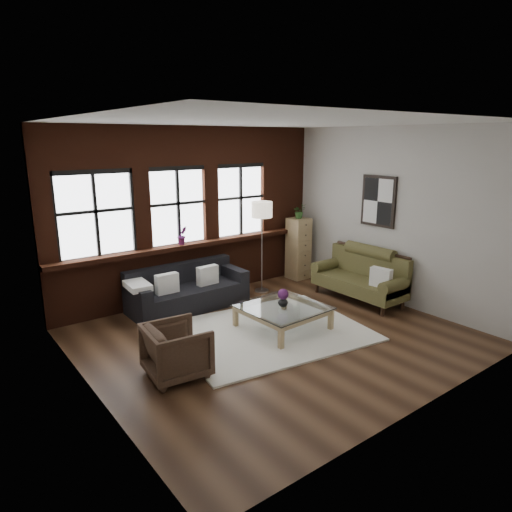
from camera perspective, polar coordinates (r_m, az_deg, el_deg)
floor at (r=7.18m, az=2.30°, el=-10.01°), size 5.50×5.50×0.00m
ceiling at (r=6.54m, az=2.59°, el=16.45°), size 5.50×5.50×0.00m
wall_back at (r=8.71m, az=-8.14°, el=5.26°), size 5.50×0.00×5.50m
wall_front at (r=5.07m, az=20.77°, el=-2.21°), size 5.50×0.00×5.50m
wall_left at (r=5.40m, az=-20.68°, el=-1.21°), size 0.00×5.00×5.00m
wall_right at (r=8.66m, az=16.64°, el=4.74°), size 0.00×5.00×5.00m
brick_backwall at (r=8.66m, az=-7.95°, el=5.21°), size 5.50×0.12×3.20m
sill_ledge at (r=8.69m, az=-7.53°, el=1.49°), size 5.50×0.30×0.08m
window_left at (r=7.94m, az=-19.44°, el=4.78°), size 1.38×0.10×1.50m
window_mid at (r=8.51m, az=-9.78°, el=5.99°), size 1.38×0.10×1.50m
window_right at (r=9.23m, az=-2.02°, el=6.84°), size 1.38×0.10×1.50m
wall_poster at (r=8.78m, az=15.07°, el=6.63°), size 0.05×0.74×0.94m
shag_rug at (r=7.30m, az=1.62°, el=-9.42°), size 3.21×2.69×0.03m
dark_sofa at (r=8.28m, az=-8.50°, el=-3.92°), size 2.12×0.86×0.77m
pillow_a at (r=7.94m, az=-11.07°, el=-3.40°), size 0.40×0.14×0.34m
pillow_b at (r=8.31m, az=-6.08°, el=-2.41°), size 0.41×0.16×0.34m
vintage_settee at (r=8.75m, az=12.71°, el=-2.36°), size 0.82×1.85×0.99m
pillow_settee at (r=8.32m, az=15.35°, el=-2.61°), size 0.20×0.40×0.34m
armchair at (r=6.03m, az=-9.88°, el=-11.57°), size 0.84×0.82×0.70m
coffee_table at (r=7.37m, az=3.36°, el=-7.73°), size 1.25×1.25×0.40m
vase at (r=7.27m, az=3.39°, el=-5.67°), size 0.19×0.19×0.17m
flowers at (r=7.23m, az=3.41°, el=-4.79°), size 0.17×0.17×0.17m
drawer_chest at (r=9.92m, az=5.31°, el=0.94°), size 0.41×0.41×1.33m
potted_plant_top at (r=9.77m, az=5.42°, el=5.59°), size 0.29×0.26×0.30m
floor_lamp at (r=8.92m, az=0.74°, el=1.53°), size 0.40×0.40×1.95m
sill_plant at (r=8.48m, az=-9.21°, el=2.56°), size 0.19×0.16×0.34m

